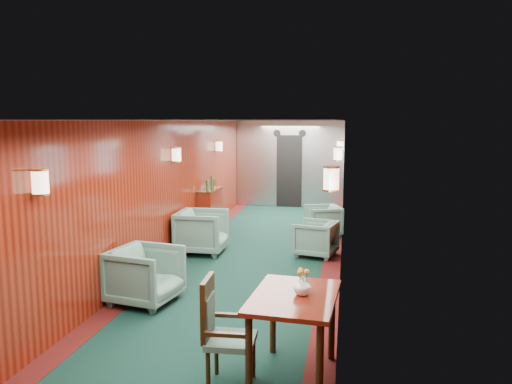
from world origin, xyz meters
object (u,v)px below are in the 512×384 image
(credenza, at_px, (210,209))
(armchair_right_near, at_px, (316,238))
(dining_table, at_px, (294,308))
(armchair_left_far, at_px, (202,232))
(side_chair, at_px, (221,327))
(armchair_left_near, at_px, (145,275))
(armchair_right_far, at_px, (323,220))

(credenza, xyz_separation_m, armchair_right_near, (2.39, -1.63, -0.16))
(dining_table, bearing_deg, armchair_left_far, 121.29)
(armchair_left_far, height_order, armchair_right_near, armchair_left_far)
(side_chair, xyz_separation_m, credenza, (-1.81, 6.18, -0.07))
(dining_table, relative_size, armchair_left_near, 1.38)
(dining_table, height_order, armchair_right_near, dining_table)
(side_chair, distance_m, armchair_left_near, 2.37)
(armchair_left_near, bearing_deg, armchair_right_far, -15.43)
(armchair_left_far, bearing_deg, armchair_right_far, -50.38)
(dining_table, relative_size, armchair_right_near, 1.63)
(credenza, bearing_deg, armchair_left_far, -79.24)
(side_chair, bearing_deg, armchair_left_far, 105.79)
(armchair_right_near, bearing_deg, armchair_right_far, -168.09)
(side_chair, height_order, armchair_left_far, side_chair)
(credenza, bearing_deg, side_chair, -73.69)
(side_chair, distance_m, credenza, 6.44)
(side_chair, xyz_separation_m, armchair_left_far, (-1.47, 4.39, -0.15))
(armchair_right_far, bearing_deg, armchair_left_near, -43.55)
(side_chair, height_order, armchair_right_near, side_chair)
(side_chair, bearing_deg, armchair_left_near, 126.43)
(credenza, relative_size, armchair_right_near, 1.73)
(side_chair, distance_m, armchair_left_far, 4.64)
(armchair_left_near, bearing_deg, credenza, 14.68)
(dining_table, distance_m, armchair_left_far, 4.68)
(armchair_left_far, xyz_separation_m, armchair_right_far, (2.10, 1.80, -0.08))
(credenza, height_order, armchair_left_far, credenza)
(dining_table, xyz_separation_m, armchair_left_near, (-2.13, 1.60, -0.31))
(dining_table, height_order, armchair_right_far, dining_table)
(side_chair, xyz_separation_m, armchair_right_far, (0.63, 6.19, -0.23))
(armchair_left_near, height_order, armchair_right_far, armchair_left_near)
(armchair_left_far, bearing_deg, dining_table, -154.15)
(credenza, height_order, armchair_left_near, credenza)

